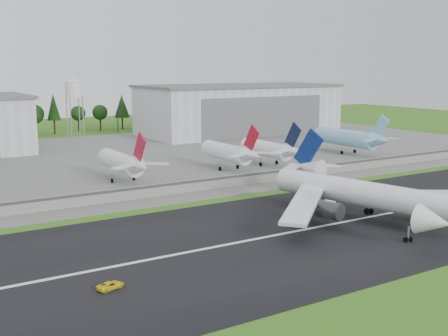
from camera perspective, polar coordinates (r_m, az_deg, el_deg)
ground at (r=120.92m, az=14.68°, el=-6.60°), size 600.00×600.00×0.00m
runway at (r=127.68m, az=11.43°, el=-5.54°), size 320.00×60.00×0.10m
runway_centerline at (r=127.67m, az=11.43°, el=-5.52°), size 220.00×1.00×0.02m
apron at (r=219.17m, az=-8.53°, el=1.16°), size 320.00×150.00×0.10m
blast_fence at (r=161.98m, az=0.56°, el=-1.33°), size 240.00×0.61×3.50m
hangar_east at (r=292.50m, az=1.53°, el=6.02°), size 102.00×47.00×25.20m
water_tower at (r=276.14m, az=-15.02°, el=7.90°), size 8.40×8.40×29.40m
utility_poles at (r=293.80m, az=-14.71°, el=3.23°), size 230.00×3.00×12.00m
treeline at (r=308.09m, az=-15.54°, el=3.51°), size 320.00×16.00×22.00m
main_airliner at (r=130.61m, az=13.73°, el=-3.08°), size 55.76×58.72×18.17m
ground_vehicle at (r=91.30m, az=-11.46°, el=-11.60°), size 4.84×3.12×1.24m
parked_jet_red_a at (r=169.72m, az=-10.09°, el=0.53°), size 7.36×31.29×16.63m
parked_jet_red_b at (r=186.66m, az=0.74°, el=1.59°), size 7.36×31.29×16.68m
parked_jet_navy at (r=195.93m, az=4.83°, el=1.93°), size 7.36×31.29×16.54m
parked_jet_skyblue at (r=227.39m, az=12.81°, el=2.99°), size 7.36×37.29×17.12m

